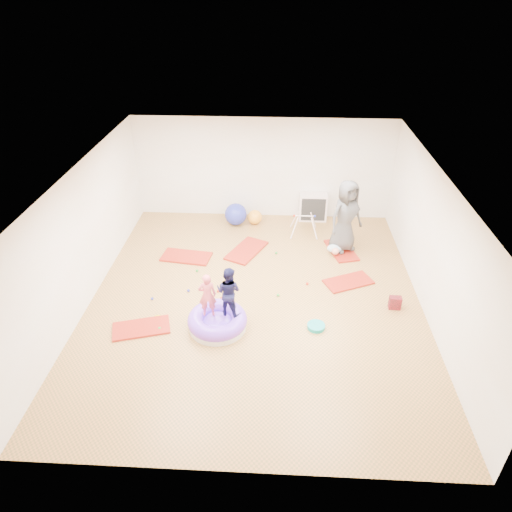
{
  "coord_description": "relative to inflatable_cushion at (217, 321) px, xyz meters",
  "views": [
    {
      "loc": [
        0.43,
        -7.8,
        5.97
      ],
      "look_at": [
        0.0,
        0.3,
        0.9
      ],
      "focal_mm": 32.0,
      "sensor_mm": 36.0,
      "label": 1
    }
  ],
  "objects": [
    {
      "name": "infant_play_gym",
      "position": [
        1.82,
        3.88,
        0.23
      ],
      "size": [
        0.72,
        0.68,
        0.55
      ],
      "rotation": [
        0.0,
        0.0,
        -0.21
      ],
      "color": "white",
      "rests_on": "ground"
    },
    {
      "name": "cube_shelf",
      "position": [
        2.1,
        4.74,
        0.24
      ],
      "size": [
        0.77,
        0.38,
        0.77
      ],
      "color": "white",
      "rests_on": "ground"
    },
    {
      "name": "gym_mat_right",
      "position": [
        2.76,
        1.66,
        -0.12
      ],
      "size": [
        1.19,
        0.93,
        0.04
      ],
      "primitive_type": "cube",
      "rotation": [
        0.0,
        0.0,
        0.43
      ],
      "color": "#A5130D",
      "rests_on": "ground"
    },
    {
      "name": "gym_mat_rear_right",
      "position": [
        2.74,
        3.04,
        -0.12
      ],
      "size": [
        0.82,
        1.2,
        0.05
      ],
      "primitive_type": "cube",
      "rotation": [
        0.0,
        0.0,
        1.84
      ],
      "color": "#A5130D",
      "rests_on": "ground"
    },
    {
      "name": "gym_mat_center_back",
      "position": [
        0.36,
        2.9,
        -0.12
      ],
      "size": [
        1.08,
        1.37,
        0.05
      ],
      "primitive_type": "cube",
      "rotation": [
        0.0,
        0.0,
        1.13
      ],
      "color": "#A5130D",
      "rests_on": "ground"
    },
    {
      "name": "adult_caregiver",
      "position": [
        2.76,
        3.09,
        0.81
      ],
      "size": [
        1.06,
        0.96,
        1.82
      ],
      "primitive_type": "imported",
      "rotation": [
        0.0,
        0.0,
        0.56
      ],
      "color": "#474749",
      "rests_on": "gym_mat_rear_right"
    },
    {
      "name": "infant",
      "position": [
        2.55,
        2.86,
        0.01
      ],
      "size": [
        0.37,
        0.38,
        0.22
      ],
      "color": "#ADD0E2",
      "rests_on": "gym_mat_rear_right"
    },
    {
      "name": "gym_mat_front_left",
      "position": [
        -1.49,
        -0.14,
        -0.12
      ],
      "size": [
        1.21,
        0.84,
        0.05
      ],
      "primitive_type": "cube",
      "rotation": [
        0.0,
        0.0,
        0.29
      ],
      "color": "#A5130D",
      "rests_on": "ground"
    },
    {
      "name": "child_pink",
      "position": [
        -0.17,
        0.03,
        0.66
      ],
      "size": [
        0.37,
        0.28,
        0.94
      ],
      "primitive_type": "imported",
      "rotation": [
        0.0,
        0.0,
        3.3
      ],
      "color": "#EB5A67",
      "rests_on": "inflatable_cushion"
    },
    {
      "name": "yellow_toy",
      "position": [
        -1.24,
        0.16,
        -0.13
      ],
      "size": [
        0.21,
        0.21,
        0.03
      ],
      "primitive_type": "cylinder",
      "color": "#DAE300",
      "rests_on": "ground"
    },
    {
      "name": "child_navy",
      "position": [
        0.23,
        0.09,
        0.72
      ],
      "size": [
        0.61,
        0.55,
        1.04
      ],
      "primitive_type": "imported",
      "rotation": [
        0.0,
        0.0,
        2.78
      ],
      "color": "#16153F",
      "rests_on": "inflatable_cushion"
    },
    {
      "name": "gym_mat_mid_left",
      "position": [
        -1.09,
        2.52,
        -0.12
      ],
      "size": [
        1.26,
        0.75,
        0.05
      ],
      "primitive_type": "cube",
      "rotation": [
        0.0,
        0.0,
        -0.14
      ],
      "color": "#A5130D",
      "rests_on": "ground"
    },
    {
      "name": "exercise_ball_blue",
      "position": [
        -0.03,
        4.34,
        0.16
      ],
      "size": [
        0.6,
        0.6,
        0.6
      ],
      "primitive_type": "sphere",
      "color": "#2A33B0",
      "rests_on": "ground"
    },
    {
      "name": "exercise_ball_orange",
      "position": [
        0.49,
        4.4,
        0.06
      ],
      "size": [
        0.4,
        0.4,
        0.4
      ],
      "primitive_type": "sphere",
      "color": "#FFA428",
      "rests_on": "ground"
    },
    {
      "name": "ball_pit_balls",
      "position": [
        0.02,
        1.1,
        -0.11
      ],
      "size": [
        3.4,
        3.02,
        0.06
      ],
      "color": "red",
      "rests_on": "ground"
    },
    {
      "name": "backpack",
      "position": [
        3.6,
        0.79,
        -0.0
      ],
      "size": [
        0.25,
        0.16,
        0.28
      ],
      "primitive_type": "cube",
      "rotation": [
        0.0,
        0.0,
        -0.03
      ],
      "color": "#AA1321",
      "rests_on": "ground"
    },
    {
      "name": "inflatable_cushion",
      "position": [
        0.0,
        0.0,
        0.0
      ],
      "size": [
        1.17,
        1.17,
        0.37
      ],
      "rotation": [
        0.0,
        0.0,
        -0.15
      ],
      "color": "silver",
      "rests_on": "ground"
    },
    {
      "name": "balance_disc",
      "position": [
        1.94,
        0.08,
        -0.1
      ],
      "size": [
        0.35,
        0.35,
        0.08
      ],
      "primitive_type": "cylinder",
      "color": "#0E9898",
      "rests_on": "ground"
    },
    {
      "name": "room",
      "position": [
        0.69,
        0.95,
        1.26
      ],
      "size": [
        7.01,
        8.01,
        2.81
      ],
      "color": "#C38643",
      "rests_on": "ground"
    }
  ]
}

